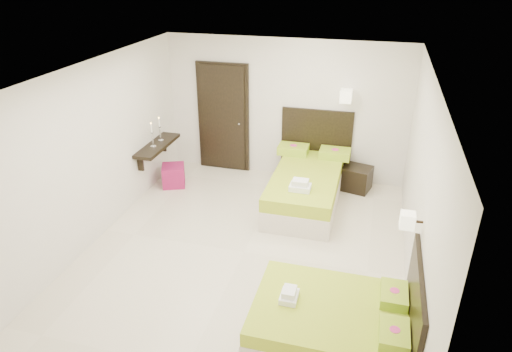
% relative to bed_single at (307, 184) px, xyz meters
% --- Properties ---
extents(floor, '(5.50, 5.50, 0.00)m').
position_rel_bed_single_xyz_m(floor, '(-0.61, -1.75, -0.33)').
color(floor, beige).
rests_on(floor, ground).
extents(bed_single, '(1.31, 2.19, 1.80)m').
position_rel_bed_single_xyz_m(bed_single, '(0.00, 0.00, 0.00)').
color(bed_single, beige).
rests_on(bed_single, ground).
extents(bed_double, '(1.72, 1.46, 1.42)m').
position_rel_bed_single_xyz_m(bed_double, '(0.85, -3.08, -0.07)').
color(bed_double, beige).
rests_on(bed_double, ground).
extents(nightstand, '(0.59, 0.55, 0.44)m').
position_rel_bed_single_xyz_m(nightstand, '(0.81, 0.68, -0.11)').
color(nightstand, black).
rests_on(nightstand, ground).
extents(ottoman, '(0.52, 0.52, 0.40)m').
position_rel_bed_single_xyz_m(ottoman, '(-2.48, -0.04, -0.13)').
color(ottoman, maroon).
rests_on(ottoman, ground).
extents(door, '(1.02, 0.15, 2.14)m').
position_rel_bed_single_xyz_m(door, '(-1.81, 0.94, 0.72)').
color(door, black).
rests_on(door, ground).
extents(console_shelf, '(0.35, 1.20, 0.78)m').
position_rel_bed_single_xyz_m(console_shelf, '(-2.70, -0.15, 0.48)').
color(console_shelf, black).
rests_on(console_shelf, ground).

